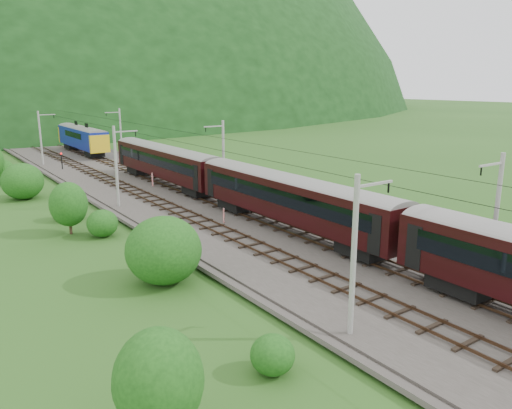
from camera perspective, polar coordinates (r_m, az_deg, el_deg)
ground at (r=30.43m, az=18.99°, el=-11.02°), size 600.00×600.00×0.00m
railbed at (r=36.55m, az=6.24°, el=-5.85°), size 14.00×220.00×0.30m
track_left at (r=35.01m, az=3.28°, el=-6.30°), size 2.40×220.00×0.27m
track_right at (r=38.03m, az=8.98°, el=-4.80°), size 2.40×220.00×0.27m
catenary_left at (r=51.17m, az=-15.62°, el=4.41°), size 2.54×192.28×8.00m
catenary_right at (r=56.39m, az=-3.82°, el=5.72°), size 2.54×192.28×8.00m
overhead_wires at (r=34.84m, az=6.54°, el=4.98°), size 4.83×198.00×0.03m
train at (r=32.76m, az=17.52°, el=-2.24°), size 3.14×150.09×5.48m
hazard_post_near at (r=44.14m, az=-3.71°, el=-1.25°), size 0.14×0.14×1.31m
hazard_post_far at (r=60.85m, az=-11.75°, el=2.82°), size 0.17×0.17×1.62m
signal at (r=76.61m, az=-21.33°, el=4.81°), size 0.26×0.26×2.36m
vegetation_left at (r=33.73m, az=-16.84°, el=-4.65°), size 11.84×143.51×5.38m
vegetation_right at (r=40.26m, az=26.94°, el=-4.08°), size 5.79×93.92×2.45m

